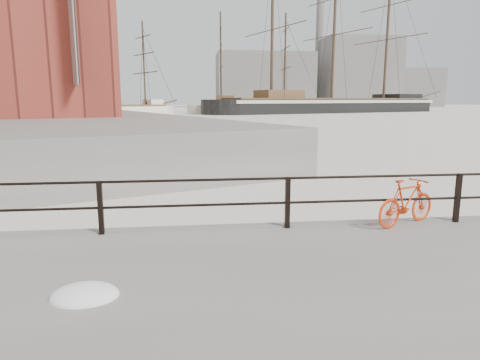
# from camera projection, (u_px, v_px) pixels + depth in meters

# --- Properties ---
(ground) EXTENTS (400.00, 400.00, 0.00)m
(ground) POSITION_uv_depth(u_px,v_px,m) (449.00, 236.00, 8.92)
(ground) COLOR white
(ground) RESTS_ON ground
(guardrail) EXTENTS (28.00, 0.10, 1.00)m
(guardrail) POSITION_uv_depth(u_px,v_px,m) (457.00, 198.00, 8.62)
(guardrail) COLOR black
(guardrail) RESTS_ON promenade
(bicycle) EXTENTS (1.51, 0.85, 0.94)m
(bicycle) POSITION_uv_depth(u_px,v_px,m) (407.00, 202.00, 8.40)
(bicycle) COLOR red
(bicycle) RESTS_ON promenade
(barque_black) EXTENTS (69.27, 43.79, 36.89)m
(barque_black) POSITION_uv_depth(u_px,v_px,m) (331.00, 112.00, 90.99)
(barque_black) COLOR black
(barque_black) RESTS_ON ground
(schooner_mid) EXTENTS (28.14, 12.66, 20.07)m
(schooner_mid) POSITION_uv_depth(u_px,v_px,m) (253.00, 113.00, 85.29)
(schooner_mid) COLOR beige
(schooner_mid) RESTS_ON ground
(schooner_left) EXTENTS (23.85, 19.72, 16.84)m
(schooner_left) POSITION_uv_depth(u_px,v_px,m) (119.00, 116.00, 73.27)
(schooner_left) COLOR white
(schooner_left) RESTS_ON ground
(industrial_west) EXTENTS (32.00, 18.00, 18.00)m
(industrial_west) POSITION_uv_depth(u_px,v_px,m) (264.00, 81.00, 146.14)
(industrial_west) COLOR gray
(industrial_west) RESTS_ON ground
(industrial_mid) EXTENTS (26.00, 20.00, 24.00)m
(industrial_mid) POSITION_uv_depth(u_px,v_px,m) (357.00, 73.00, 154.39)
(industrial_mid) COLOR gray
(industrial_mid) RESTS_ON ground
(industrial_east) EXTENTS (20.00, 16.00, 14.00)m
(industrial_east) POSITION_uv_depth(u_px,v_px,m) (410.00, 88.00, 162.79)
(industrial_east) COLOR gray
(industrial_east) RESTS_ON ground
(smokestack) EXTENTS (2.80, 2.80, 44.00)m
(smokestack) POSITION_uv_depth(u_px,v_px,m) (319.00, 46.00, 155.95)
(smokestack) COLOR gray
(smokestack) RESTS_ON ground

